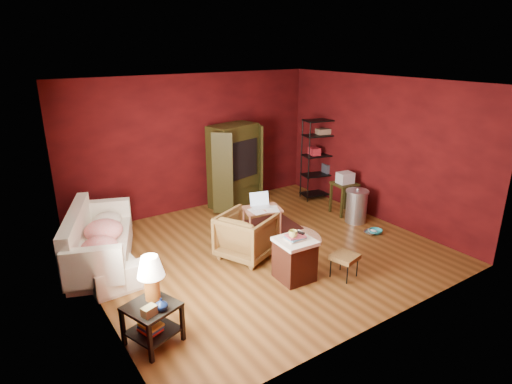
# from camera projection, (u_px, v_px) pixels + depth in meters

# --- Properties ---
(room) EXTENTS (5.54, 5.04, 2.84)m
(room) POSITION_uv_depth(u_px,v_px,m) (261.00, 172.00, 6.84)
(room) COLOR brown
(room) RESTS_ON ground
(sofa) EXTENTS (0.65, 2.00, 0.78)m
(sofa) POSITION_uv_depth(u_px,v_px,m) (101.00, 245.00, 6.64)
(sofa) COLOR white
(sofa) RESTS_ON ground
(armchair) EXTENTS (1.02, 1.05, 0.83)m
(armchair) POSITION_uv_depth(u_px,v_px,m) (246.00, 233.00, 6.99)
(armchair) COLOR black
(armchair) RESTS_ON ground
(pet_bowl_steel) EXTENTS (0.23, 0.13, 0.22)m
(pet_bowl_steel) POSITION_uv_depth(u_px,v_px,m) (371.00, 228.00, 7.92)
(pet_bowl_steel) COLOR #B0B2B7
(pet_bowl_steel) RESTS_ON ground
(pet_bowl_turquoise) EXTENTS (0.26, 0.13, 0.24)m
(pet_bowl_turquoise) POSITION_uv_depth(u_px,v_px,m) (376.00, 227.00, 7.94)
(pet_bowl_turquoise) COLOR teal
(pet_bowl_turquoise) RESTS_ON ground
(vase) EXTENTS (0.17, 0.17, 0.15)m
(vase) POSITION_uv_depth(u_px,v_px,m) (161.00, 305.00, 4.80)
(vase) COLOR #0D1C42
(vase) RESTS_ON side_table
(mug) EXTENTS (0.13, 0.11, 0.13)m
(mug) POSITION_uv_depth(u_px,v_px,m) (293.00, 233.00, 6.13)
(mug) COLOR #CFCA65
(mug) RESTS_ON hamper
(side_table) EXTENTS (0.68, 0.68, 1.06)m
(side_table) POSITION_uv_depth(u_px,v_px,m) (151.00, 292.00, 4.94)
(side_table) COLOR black
(side_table) RESTS_ON ground
(sofa_cushions) EXTENTS (1.50, 2.23, 0.87)m
(sofa_cushions) POSITION_uv_depth(u_px,v_px,m) (97.00, 243.00, 6.64)
(sofa_cushions) COLOR white
(sofa_cushions) RESTS_ON sofa
(hamper) EXTENTS (0.55, 0.55, 0.74)m
(hamper) POSITION_uv_depth(u_px,v_px,m) (295.00, 258.00, 6.35)
(hamper) COLOR #421A0F
(hamper) RESTS_ON ground
(footstool) EXTENTS (0.44, 0.44, 0.37)m
(footstool) POSITION_uv_depth(u_px,v_px,m) (345.00, 258.00, 6.40)
(footstool) COLOR black
(footstool) RESTS_ON ground
(rug_round) EXTENTS (1.78, 1.78, 0.01)m
(rug_round) POSITION_uv_depth(u_px,v_px,m) (284.00, 238.00, 7.76)
(rug_round) COLOR #EDE3C5
(rug_round) RESTS_ON ground
(rug_oriental) EXTENTS (1.41, 1.02, 0.01)m
(rug_oriental) POSITION_uv_depth(u_px,v_px,m) (263.00, 227.00, 8.22)
(rug_oriental) COLOR #511B15
(rug_oriental) RESTS_ON ground
(laptop_desk) EXTENTS (0.76, 0.64, 0.81)m
(laptop_desk) POSITION_uv_depth(u_px,v_px,m) (262.00, 211.00, 7.68)
(laptop_desk) COLOR tan
(laptop_desk) RESTS_ON ground
(tv_armoire) EXTENTS (1.36, 0.94, 1.77)m
(tv_armoire) POSITION_uv_depth(u_px,v_px,m) (234.00, 164.00, 9.07)
(tv_armoire) COLOR #30290D
(tv_armoire) RESTS_ON ground
(wire_shelving) EXTENTS (0.94, 0.57, 1.80)m
(wire_shelving) POSITION_uv_depth(u_px,v_px,m) (322.00, 155.00, 9.56)
(wire_shelving) COLOR black
(wire_shelving) RESTS_ON ground
(small_stand) EXTENTS (0.49, 0.49, 0.89)m
(small_stand) POSITION_uv_depth(u_px,v_px,m) (345.00, 183.00, 8.71)
(small_stand) COLOR #30290D
(small_stand) RESTS_ON ground
(trash_can) EXTENTS (0.55, 0.55, 0.71)m
(trash_can) POSITION_uv_depth(u_px,v_px,m) (356.00, 206.00, 8.40)
(trash_can) COLOR #B9BCC1
(trash_can) RESTS_ON ground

